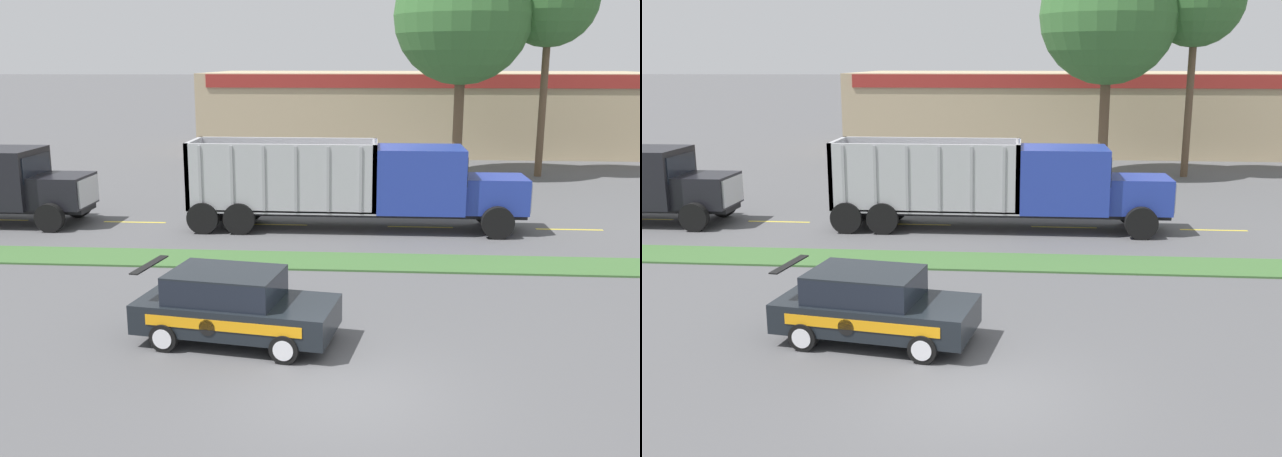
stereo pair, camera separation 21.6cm
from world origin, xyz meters
TOP-DOWN VIEW (x-y plane):
  - ground_plane at (0.00, 0.00)m, footprint 600.00×600.00m
  - grass_verge at (0.00, 8.75)m, footprint 120.00×1.93m
  - centre_line_3 at (-8.54, 13.71)m, footprint 2.40×0.14m
  - centre_line_4 at (-3.14, 13.71)m, footprint 2.40×0.14m
  - centre_line_5 at (2.26, 13.71)m, footprint 2.40×0.14m
  - centre_line_6 at (7.66, 13.71)m, footprint 2.40×0.14m
  - dump_truck_lead at (0.92, 13.26)m, footprint 12.07×2.59m
  - rally_car at (-2.49, 2.37)m, footprint 4.52×2.55m
  - store_building_backdrop at (4.26, 38.20)m, footprint 29.89×12.10m
  - tree_behind_centre at (4.85, 25.62)m, footprint 6.94×6.94m

SIDE VIEW (x-z plane):
  - ground_plane at x=0.00m, z-range 0.00..0.00m
  - centre_line_3 at x=-8.54m, z-range 0.00..0.01m
  - centre_line_4 at x=-3.14m, z-range 0.00..0.01m
  - centre_line_5 at x=2.26m, z-range 0.00..0.01m
  - centre_line_6 at x=7.66m, z-range 0.00..0.01m
  - grass_verge at x=0.00m, z-range 0.00..0.06m
  - rally_car at x=-2.49m, z-range 0.01..1.62m
  - dump_truck_lead at x=0.92m, z-range -0.10..3.28m
  - store_building_backdrop at x=4.26m, z-range 0.00..5.22m
  - tree_behind_centre at x=4.85m, z-range 2.20..15.63m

